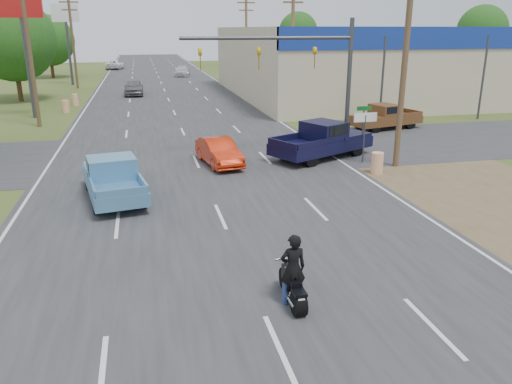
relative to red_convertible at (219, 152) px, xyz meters
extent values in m
plane|color=#39451B|center=(-1.06, -15.19, -0.65)|extent=(200.00, 200.00, 0.00)
cube|color=#2D2D30|center=(-1.06, 24.81, -0.64)|extent=(15.00, 180.00, 0.02)
cube|color=#2D2D30|center=(-1.06, 2.81, -0.64)|extent=(120.00, 10.00, 0.02)
cube|color=brown|center=(9.94, -5.19, -0.65)|extent=(8.00, 18.00, 0.01)
cube|color=#B7A88C|center=(30.94, 24.81, 2.65)|extent=(50.00, 28.00, 6.60)
cylinder|color=#4C3823|center=(8.44, -2.19, 4.35)|extent=(0.28, 0.28, 10.00)
cylinder|color=#4C3823|center=(8.44, 15.81, 4.35)|extent=(0.28, 0.28, 10.00)
cube|color=#4C3823|center=(8.44, 15.81, 7.75)|extent=(1.60, 0.14, 0.14)
cylinder|color=#4C3823|center=(8.44, 33.81, 4.35)|extent=(0.28, 0.28, 10.00)
cube|color=#4C3823|center=(8.44, 33.81, 8.55)|extent=(2.00, 0.14, 0.14)
cube|color=#4C3823|center=(8.44, 33.81, 7.75)|extent=(1.60, 0.14, 0.14)
cylinder|color=#4C3823|center=(-10.56, 12.81, 4.35)|extent=(0.28, 0.28, 10.00)
cylinder|color=#4C3823|center=(-10.56, 36.81, 4.35)|extent=(0.28, 0.28, 10.00)
cube|color=#4C3823|center=(-10.56, 36.81, 8.55)|extent=(2.00, 0.14, 0.14)
cube|color=#4C3823|center=(-10.56, 36.81, 7.75)|extent=(1.60, 0.14, 0.14)
cylinder|color=#422D19|center=(-14.56, 26.81, 0.97)|extent=(0.44, 0.44, 3.24)
sphere|color=#214C15|center=(-14.56, 26.81, 4.93)|extent=(7.56, 7.56, 7.56)
cylinder|color=#422D19|center=(-15.26, 50.81, 0.79)|extent=(0.44, 0.44, 2.88)
sphere|color=#214C15|center=(-15.26, 50.81, 4.31)|extent=(6.72, 6.72, 6.72)
cylinder|color=#422D19|center=(53.94, 54.81, 1.15)|extent=(0.44, 0.44, 3.60)
sphere|color=#214C15|center=(53.94, 54.81, 5.55)|extent=(8.40, 8.40, 8.40)
cylinder|color=#422D19|center=(28.94, 79.81, 1.06)|extent=(0.44, 0.44, 3.42)
sphere|color=#214C15|center=(28.94, 79.81, 5.24)|extent=(7.98, 7.98, 7.98)
cylinder|color=orange|center=(6.94, -3.19, -0.15)|extent=(0.56, 0.56, 1.00)
cylinder|color=orange|center=(7.34, 5.31, -0.15)|extent=(0.56, 0.56, 1.00)
cylinder|color=orange|center=(-9.56, 18.81, -0.15)|extent=(0.56, 0.56, 1.00)
cylinder|color=orange|center=(-9.26, 22.81, -0.15)|extent=(0.56, 0.56, 1.00)
cylinder|color=#3F3F44|center=(-11.56, 16.81, 3.85)|extent=(0.30, 0.30, 9.00)
cube|color=#B21414|center=(-11.56, 16.81, 7.55)|extent=(3.00, 0.35, 2.00)
cylinder|color=#3F3F44|center=(-11.56, 40.81, 3.85)|extent=(0.30, 0.30, 9.00)
cube|color=white|center=(-11.56, 40.81, 7.55)|extent=(3.00, 0.35, 2.00)
cylinder|color=#3F3F44|center=(7.14, -1.19, 0.55)|extent=(0.08, 0.08, 2.40)
cube|color=white|center=(7.14, -1.19, 1.65)|extent=(1.20, 0.05, 0.45)
cylinder|color=#3F3F44|center=(7.74, 0.31, 0.55)|extent=(0.08, 0.08, 2.40)
cube|color=#0C591E|center=(7.74, 0.31, 1.85)|extent=(0.80, 0.04, 0.22)
cylinder|color=#3F3F44|center=(7.44, 1.81, 2.85)|extent=(0.24, 0.24, 7.00)
cylinder|color=#3F3F44|center=(2.94, 1.81, 5.35)|extent=(9.00, 0.18, 0.18)
imported|color=gold|center=(5.44, 1.81, 4.90)|extent=(0.18, 0.40, 1.10)
imported|color=gold|center=(2.44, 1.81, 4.90)|extent=(0.18, 0.40, 1.10)
imported|color=gold|center=(-0.56, 1.81, 4.90)|extent=(0.18, 0.40, 1.10)
imported|color=#B82208|center=(0.00, 0.00, 0.00)|extent=(2.00, 4.12, 1.30)
cylinder|color=black|center=(-0.26, -14.01, -0.36)|extent=(0.29, 0.58, 0.58)
cylinder|color=black|center=(-0.27, -12.73, -0.36)|extent=(0.11, 0.58, 0.58)
cube|color=black|center=(-0.27, -13.35, -0.10)|extent=(0.20, 1.06, 0.26)
cube|color=black|center=(-0.27, -13.13, 0.07)|extent=(0.23, 0.49, 0.19)
cube|color=black|center=(-0.26, -13.61, 0.04)|extent=(0.27, 0.49, 0.09)
cylinder|color=white|center=(-0.27, -12.86, 0.28)|extent=(0.57, 0.05, 0.04)
cube|color=white|center=(-0.26, -14.20, -0.17)|extent=(0.16, 0.02, 0.11)
imported|color=black|center=(-0.27, -13.49, 0.22)|extent=(0.64, 0.42, 1.74)
cylinder|color=black|center=(-5.92, -2.88, -0.26)|extent=(0.42, 0.82, 0.78)
cylinder|color=black|center=(-4.31, -2.60, -0.26)|extent=(0.42, 0.82, 0.78)
cylinder|color=black|center=(-5.40, -5.87, -0.26)|extent=(0.42, 0.82, 0.78)
cylinder|color=black|center=(-3.79, -5.59, -0.26)|extent=(0.42, 0.82, 0.78)
cube|color=#5186AE|center=(-4.85, -4.23, -0.05)|extent=(2.79, 5.32, 0.51)
cube|color=#5186AE|center=(-5.11, -2.74, 0.27)|extent=(2.15, 2.21, 0.18)
cube|color=#5186AE|center=(-4.87, -4.13, 0.61)|extent=(2.03, 1.80, 0.83)
cube|color=black|center=(-4.87, -4.13, 0.76)|extent=(2.01, 1.51, 0.44)
cube|color=#5186AE|center=(-4.43, -6.68, 0.34)|extent=(1.78, 0.38, 0.29)
cylinder|color=black|center=(6.57, 1.82, -0.21)|extent=(0.93, 0.69, 0.88)
cylinder|color=black|center=(7.39, 0.17, -0.21)|extent=(0.93, 0.69, 0.88)
cylinder|color=black|center=(3.51, 0.28, -0.21)|extent=(0.93, 0.69, 0.88)
cylinder|color=black|center=(4.33, -1.36, -0.21)|extent=(0.93, 0.69, 0.88)
cube|color=black|center=(5.45, 0.23, 0.03)|extent=(6.08, 4.52, 0.57)
cube|color=black|center=(6.98, 1.00, 0.39)|extent=(2.87, 2.83, 0.20)
cube|color=black|center=(5.55, 0.28, 0.77)|extent=(2.43, 2.57, 0.93)
cube|color=black|center=(5.55, 0.28, 0.94)|extent=(2.15, 2.46, 0.49)
cube|color=black|center=(2.95, -1.02, 0.47)|extent=(0.98, 1.84, 0.33)
cylinder|color=black|center=(11.11, 5.66, -0.27)|extent=(0.81, 0.47, 0.77)
cylinder|color=black|center=(10.71, 7.22, -0.27)|extent=(0.81, 0.47, 0.77)
cylinder|color=black|center=(14.00, 6.39, -0.27)|extent=(0.81, 0.47, 0.77)
cylinder|color=black|center=(13.61, 7.95, -0.27)|extent=(0.81, 0.47, 0.77)
cube|color=brown|center=(12.36, 6.81, -0.06)|extent=(5.30, 3.08, 0.50)
cube|color=brown|center=(10.91, 6.44, 0.26)|extent=(2.28, 2.23, 0.17)
cube|color=brown|center=(12.26, 6.78, 0.59)|extent=(1.88, 2.08, 0.81)
cube|color=black|center=(12.26, 6.78, 0.74)|extent=(1.60, 2.04, 0.43)
cube|color=brown|center=(14.72, 7.41, 0.33)|extent=(0.51, 1.73, 0.29)
imported|color=slate|center=(-4.27, 28.97, 0.12)|extent=(1.87, 4.57, 1.55)
imported|color=silver|center=(2.35, 49.67, 0.04)|extent=(2.59, 4.99, 1.38)
imported|color=white|center=(-7.56, 65.11, 0.09)|extent=(3.12, 5.59, 1.48)
camera|label=1|loc=(-3.53, -23.84, 5.79)|focal=35.00mm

